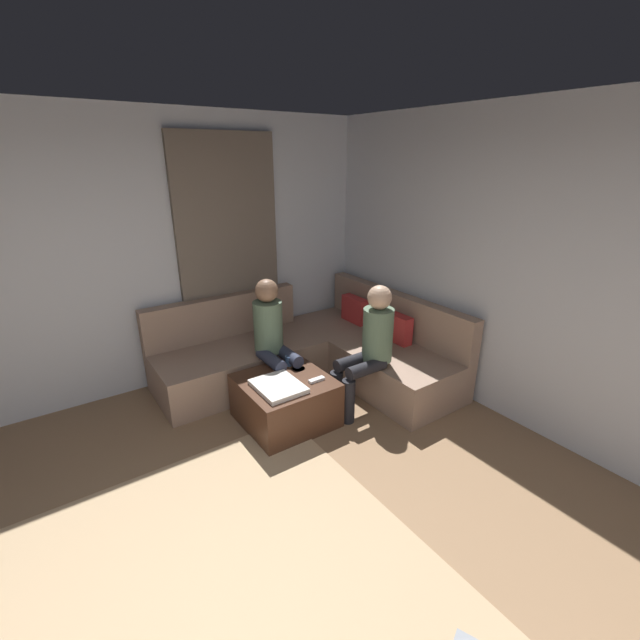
% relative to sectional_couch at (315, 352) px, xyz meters
% --- Properties ---
extents(wall_back, '(6.00, 0.12, 2.70)m').
position_rel_sectional_couch_xyz_m(wall_back, '(2.08, 1.06, 1.07)').
color(wall_back, silver).
rests_on(wall_back, ground_plane).
extents(wall_left, '(0.12, 6.00, 2.70)m').
position_rel_sectional_couch_xyz_m(wall_left, '(-0.86, -1.88, 1.07)').
color(wall_left, silver).
rests_on(wall_left, ground_plane).
extents(curtain_panel, '(0.06, 1.10, 2.50)m').
position_rel_sectional_couch_xyz_m(curtain_panel, '(-0.76, -0.58, 0.97)').
color(curtain_panel, '#726659').
rests_on(curtain_panel, ground_plane).
extents(area_rug, '(2.60, 2.20, 0.01)m').
position_rel_sectional_couch_xyz_m(area_rug, '(1.88, -1.78, -0.27)').
color(area_rug, tan).
rests_on(area_rug, ground_plane).
extents(sectional_couch, '(2.10, 2.55, 0.87)m').
position_rel_sectional_couch_xyz_m(sectional_couch, '(0.00, 0.00, 0.00)').
color(sectional_couch, '#9E7F6B').
rests_on(sectional_couch, ground_plane).
extents(ottoman, '(0.76, 0.76, 0.42)m').
position_rel_sectional_couch_xyz_m(ottoman, '(0.56, -0.71, -0.07)').
color(ottoman, '#4C2D1E').
rests_on(ottoman, ground_plane).
extents(folded_blanket, '(0.44, 0.36, 0.04)m').
position_rel_sectional_couch_xyz_m(folded_blanket, '(0.66, -0.83, 0.16)').
color(folded_blanket, white).
rests_on(folded_blanket, ottoman).
extents(coffee_mug, '(0.08, 0.08, 0.10)m').
position_rel_sectional_couch_xyz_m(coffee_mug, '(0.34, -0.53, 0.19)').
color(coffee_mug, '#334C72').
rests_on(coffee_mug, ottoman).
extents(game_remote, '(0.05, 0.15, 0.02)m').
position_rel_sectional_couch_xyz_m(game_remote, '(0.74, -0.49, 0.15)').
color(game_remote, white).
rests_on(game_remote, ottoman).
extents(person_on_couch_back, '(0.30, 0.60, 1.20)m').
position_rel_sectional_couch_xyz_m(person_on_couch_back, '(0.81, 0.06, 0.38)').
color(person_on_couch_back, black).
rests_on(person_on_couch_back, ground_plane).
extents(person_on_couch_side, '(0.60, 0.30, 1.20)m').
position_rel_sectional_couch_xyz_m(person_on_couch_side, '(0.15, -0.58, 0.38)').
color(person_on_couch_side, '#2D3347').
rests_on(person_on_couch_side, ground_plane).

